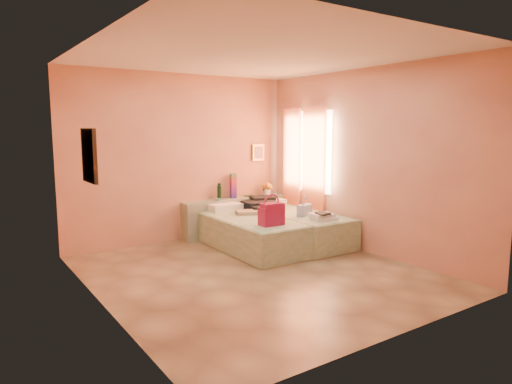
{
  "coord_description": "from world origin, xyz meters",
  "views": [
    {
      "loc": [
        -3.28,
        -4.81,
        1.9
      ],
      "look_at": [
        0.57,
        0.85,
        0.94
      ],
      "focal_mm": 32.0,
      "sensor_mm": 36.0,
      "label": 1
    }
  ],
  "objects_px": {
    "towel_stack": "(324,217)",
    "flower_vase": "(267,188)",
    "green_book": "(249,196)",
    "magenta_handbag": "(271,214)",
    "bed_left": "(250,234)",
    "water_bottle": "(219,192)",
    "headboard_ledge": "(236,216)",
    "bed_right": "(297,227)",
    "blue_handbag": "(304,210)"
  },
  "relations": [
    {
      "from": "towel_stack",
      "to": "flower_vase",
      "type": "bearing_deg",
      "value": 83.67
    },
    {
      "from": "green_book",
      "to": "magenta_handbag",
      "type": "distance_m",
      "value": 1.85
    },
    {
      "from": "bed_left",
      "to": "water_bottle",
      "type": "distance_m",
      "value": 1.23
    },
    {
      "from": "headboard_ledge",
      "to": "water_bottle",
      "type": "distance_m",
      "value": 0.56
    },
    {
      "from": "flower_vase",
      "to": "bed_right",
      "type": "bearing_deg",
      "value": -98.49
    },
    {
      "from": "magenta_handbag",
      "to": "towel_stack",
      "type": "bearing_deg",
      "value": -6.12
    },
    {
      "from": "water_bottle",
      "to": "green_book",
      "type": "bearing_deg",
      "value": -0.65
    },
    {
      "from": "headboard_ledge",
      "to": "blue_handbag",
      "type": "height_order",
      "value": "blue_handbag"
    },
    {
      "from": "bed_right",
      "to": "blue_handbag",
      "type": "relative_size",
      "value": 7.04
    },
    {
      "from": "bed_left",
      "to": "green_book",
      "type": "height_order",
      "value": "green_book"
    },
    {
      "from": "bed_right",
      "to": "green_book",
      "type": "distance_m",
      "value": 1.24
    },
    {
      "from": "towel_stack",
      "to": "water_bottle",
      "type": "bearing_deg",
      "value": 113.24
    },
    {
      "from": "headboard_ledge",
      "to": "towel_stack",
      "type": "height_order",
      "value": "headboard_ledge"
    },
    {
      "from": "green_book",
      "to": "flower_vase",
      "type": "bearing_deg",
      "value": 6.12
    },
    {
      "from": "headboard_ledge",
      "to": "bed_right",
      "type": "distance_m",
      "value": 1.22
    },
    {
      "from": "bed_right",
      "to": "magenta_handbag",
      "type": "bearing_deg",
      "value": -148.34
    },
    {
      "from": "magenta_handbag",
      "to": "blue_handbag",
      "type": "height_order",
      "value": "magenta_handbag"
    },
    {
      "from": "bed_right",
      "to": "flower_vase",
      "type": "xyz_separation_m",
      "value": [
        0.16,
        1.07,
        0.54
      ]
    },
    {
      "from": "water_bottle",
      "to": "magenta_handbag",
      "type": "height_order",
      "value": "water_bottle"
    },
    {
      "from": "headboard_ledge",
      "to": "green_book",
      "type": "xyz_separation_m",
      "value": [
        0.31,
        0.05,
        0.34
      ]
    },
    {
      "from": "headboard_ledge",
      "to": "magenta_handbag",
      "type": "bearing_deg",
      "value": -103.88
    },
    {
      "from": "water_bottle",
      "to": "flower_vase",
      "type": "distance_m",
      "value": 0.99
    },
    {
      "from": "magenta_handbag",
      "to": "blue_handbag",
      "type": "bearing_deg",
      "value": 20.32
    },
    {
      "from": "blue_handbag",
      "to": "magenta_handbag",
      "type": "bearing_deg",
      "value": 179.89
    },
    {
      "from": "bed_left",
      "to": "blue_handbag",
      "type": "distance_m",
      "value": 0.95
    },
    {
      "from": "blue_handbag",
      "to": "towel_stack",
      "type": "distance_m",
      "value": 0.42
    },
    {
      "from": "bed_right",
      "to": "magenta_handbag",
      "type": "xyz_separation_m",
      "value": [
        -0.93,
        -0.55,
        0.41
      ]
    },
    {
      "from": "headboard_ledge",
      "to": "towel_stack",
      "type": "bearing_deg",
      "value": -74.7
    },
    {
      "from": "water_bottle",
      "to": "towel_stack",
      "type": "distance_m",
      "value": 2.02
    },
    {
      "from": "flower_vase",
      "to": "blue_handbag",
      "type": "bearing_deg",
      "value": -99.75
    },
    {
      "from": "bed_left",
      "to": "green_book",
      "type": "bearing_deg",
      "value": 58.87
    },
    {
      "from": "flower_vase",
      "to": "towel_stack",
      "type": "distance_m",
      "value": 1.79
    },
    {
      "from": "headboard_ledge",
      "to": "magenta_handbag",
      "type": "relative_size",
      "value": 5.83
    },
    {
      "from": "water_bottle",
      "to": "flower_vase",
      "type": "height_order",
      "value": "flower_vase"
    },
    {
      "from": "water_bottle",
      "to": "towel_stack",
      "type": "xyz_separation_m",
      "value": [
        0.79,
        -1.85,
        -0.24
      ]
    },
    {
      "from": "bed_left",
      "to": "green_book",
      "type": "distance_m",
      "value": 1.36
    },
    {
      "from": "green_book",
      "to": "magenta_handbag",
      "type": "relative_size",
      "value": 0.45
    },
    {
      "from": "flower_vase",
      "to": "water_bottle",
      "type": "bearing_deg",
      "value": 175.11
    },
    {
      "from": "magenta_handbag",
      "to": "towel_stack",
      "type": "height_order",
      "value": "magenta_handbag"
    },
    {
      "from": "headboard_ledge",
      "to": "green_book",
      "type": "height_order",
      "value": "green_book"
    },
    {
      "from": "magenta_handbag",
      "to": "green_book",
      "type": "bearing_deg",
      "value": 69.31
    },
    {
      "from": "water_bottle",
      "to": "green_book",
      "type": "relative_size",
      "value": 1.75
    },
    {
      "from": "green_book",
      "to": "towel_stack",
      "type": "bearing_deg",
      "value": -66.6
    },
    {
      "from": "green_book",
      "to": "towel_stack",
      "type": "height_order",
      "value": "green_book"
    },
    {
      "from": "bed_right",
      "to": "green_book",
      "type": "bearing_deg",
      "value": 101.41
    },
    {
      "from": "headboard_ledge",
      "to": "blue_handbag",
      "type": "bearing_deg",
      "value": -71.77
    },
    {
      "from": "bed_right",
      "to": "flower_vase",
      "type": "height_order",
      "value": "flower_vase"
    },
    {
      "from": "bed_left",
      "to": "magenta_handbag",
      "type": "relative_size",
      "value": 5.69
    },
    {
      "from": "magenta_handbag",
      "to": "blue_handbag",
      "type": "distance_m",
      "value": 0.91
    },
    {
      "from": "bed_left",
      "to": "magenta_handbag",
      "type": "bearing_deg",
      "value": -92.3
    }
  ]
}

